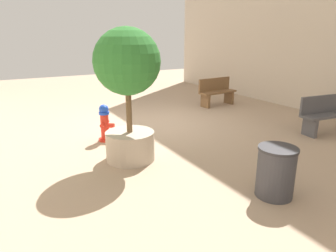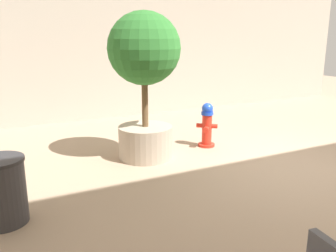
# 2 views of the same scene
# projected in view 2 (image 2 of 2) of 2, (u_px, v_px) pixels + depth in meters

# --- Properties ---
(ground_plane) EXTENTS (23.40, 23.40, 0.00)m
(ground_plane) POSITION_uv_depth(u_px,v_px,m) (297.00, 168.00, 5.96)
(ground_plane) COLOR tan
(fire_hydrant) EXTENTS (0.37, 0.38, 0.87)m
(fire_hydrant) POSITION_uv_depth(u_px,v_px,m) (207.00, 125.00, 7.04)
(fire_hydrant) COLOR red
(fire_hydrant) RESTS_ON ground_plane
(planter_tree) EXTENTS (1.24, 1.24, 2.55)m
(planter_tree) POSITION_uv_depth(u_px,v_px,m) (144.00, 70.00, 6.11)
(planter_tree) COLOR tan
(planter_tree) RESTS_ON ground_plane
(trash_bin) EXTENTS (0.59, 0.59, 0.80)m
(trash_bin) POSITION_uv_depth(u_px,v_px,m) (1.00, 191.00, 4.17)
(trash_bin) COLOR #38383D
(trash_bin) RESTS_ON ground_plane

